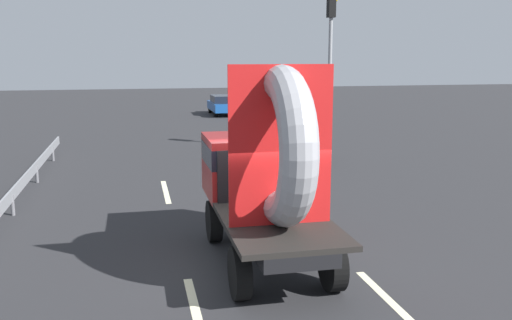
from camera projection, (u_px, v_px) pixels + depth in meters
ground_plane at (260, 264)px, 11.29m from camera, size 120.00×120.00×0.00m
flatbed_truck at (264, 171)px, 11.23m from camera, size 2.02×5.00×4.03m
distant_sedan at (284, 143)px, 22.34m from camera, size 1.68×3.92×1.28m
traffic_light at (330, 53)px, 23.35m from camera, size 0.42×0.36×6.61m
guardrail at (25, 180)px, 16.45m from camera, size 0.10×15.66×0.71m
lane_dash_left_near at (195, 308)px, 9.32m from camera, size 0.16×2.48×0.01m
lane_dash_left_far at (166, 191)px, 17.21m from camera, size 0.16×2.94×0.01m
lane_dash_right_near at (390, 301)px, 9.55m from camera, size 0.16×2.68×0.01m
lane_dash_right_far at (275, 192)px, 17.19m from camera, size 0.16×2.02×0.01m
oncoming_car at (224, 104)px, 39.02m from camera, size 1.80×4.19×1.37m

